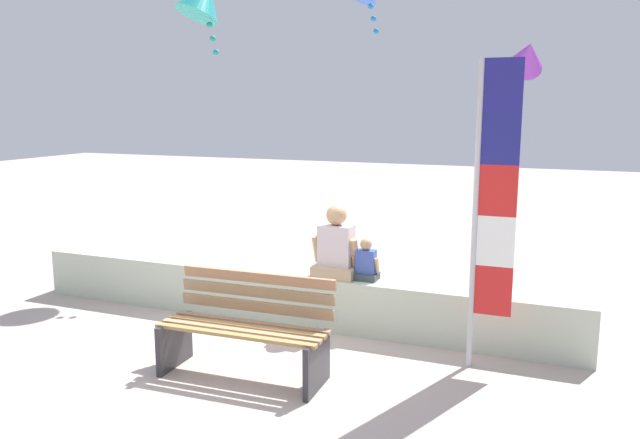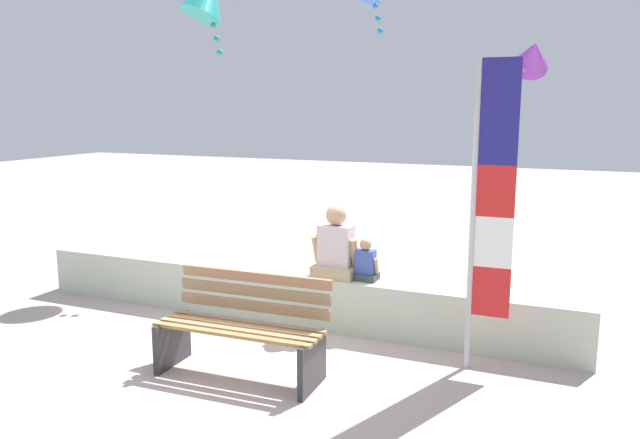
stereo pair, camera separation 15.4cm
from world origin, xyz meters
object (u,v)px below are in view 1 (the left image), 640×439
Objects in this scene: person_child at (366,264)px; flag_banner at (489,201)px; park_bench at (246,330)px; kite_purple at (527,56)px; person_adult at (336,249)px.

flag_banner is at bearing -22.49° from person_child.
flag_banner is (1.29, -0.54, 0.81)m from person_child.
person_child is 1.62m from flag_banner.
park_bench is 0.55× the size of flag_banner.
person_child reaches higher than park_bench.
park_bench is at bearing -112.45° from kite_purple.
person_adult is 0.85× the size of kite_purple.
park_bench is at bearing -154.65° from flag_banner.
kite_purple is at bearing 90.45° from flag_banner.
park_bench is 1.67× the size of kite_purple.
park_bench is 1.97× the size of person_adult.
kite_purple is at bearing 68.15° from person_child.
kite_purple is at bearing 67.55° from park_bench.
kite_purple is at bearing 63.17° from person_adult.
kite_purple is (1.26, 3.15, 2.30)m from person_child.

